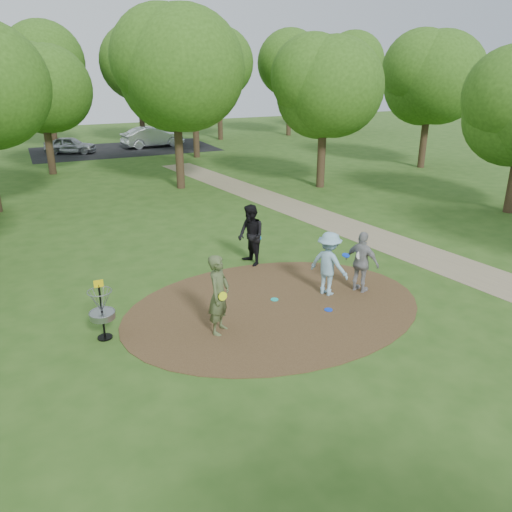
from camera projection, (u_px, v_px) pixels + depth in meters
name	position (u px, v px, depth m)	size (l,w,h in m)	color
ground	(275.00, 307.00, 13.70)	(100.00, 100.00, 0.00)	#2D5119
dirt_clearing	(275.00, 307.00, 13.70)	(8.40, 8.40, 0.02)	#47301C
footpath	(409.00, 250.00, 17.99)	(2.00, 40.00, 0.01)	#8C7A5B
parking_lot	(125.00, 149.00, 39.85)	(14.00, 8.00, 0.01)	black
player_observer_with_disc	(219.00, 295.00, 12.08)	(0.86, 0.88, 2.04)	#4C5A34
player_throwing_with_disc	(329.00, 264.00, 14.19)	(1.27, 1.40, 1.88)	#8BB7CF
player_walking_with_disc	(251.00, 235.00, 16.33)	(0.84, 1.04, 2.03)	black
player_waiting_with_disc	(362.00, 262.00, 14.37)	(0.83, 1.16, 1.83)	#949396
disc_ground_cyan	(274.00, 299.00, 14.10)	(0.22, 0.22, 0.02)	#18C1B0
disc_ground_blue	(328.00, 310.00, 13.51)	(0.22, 0.22, 0.02)	#0D3CE8
car_left	(70.00, 145.00, 37.64)	(1.49, 3.71, 1.26)	#9EA2A5
car_right	(152.00, 137.00, 40.64)	(1.71, 4.91, 1.62)	#B8BDC0
disc_golf_basket	(101.00, 306.00, 11.85)	(0.63, 0.63, 1.54)	black
tree_ring	(235.00, 92.00, 20.40)	(37.10, 45.53, 8.97)	#332316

